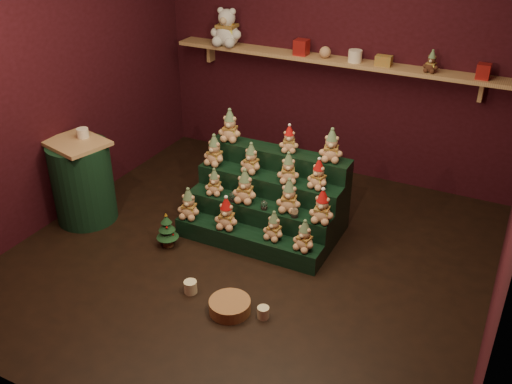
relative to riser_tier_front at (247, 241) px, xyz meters
The scene contains 40 objects.
ground 0.15m from the riser_tier_front, 53.04° to the right, with size 4.00×4.00×0.00m, color black.
back_wall 2.35m from the riser_tier_front, 87.88° to the left, with size 4.00×0.10×2.80m, color black.
front_wall 2.52m from the riser_tier_front, 88.07° to the right, with size 4.00×0.10×2.80m, color black.
left_wall 2.37m from the riser_tier_front, behind, with size 0.10×4.00×2.80m, color black.
back_shelf 2.15m from the riser_tier_front, 87.67° to the left, with size 3.60×0.26×0.24m.
riser_tier_front is the anchor object (origin of this frame).
riser_tier_midfront 0.24m from the riser_tier_front, 90.00° to the left, with size 1.40×0.22×0.36m, color black.
riser_tier_midback 0.48m from the riser_tier_front, 90.00° to the left, with size 1.40×0.22×0.54m, color black.
riser_tier_back 0.71m from the riser_tier_front, 90.00° to the left, with size 1.40×0.22×0.72m, color black.
teddy_0 0.65m from the riser_tier_front, behind, with size 0.21×0.19×0.30m, color tan, non-canonical shape.
teddy_1 0.31m from the riser_tier_front, behind, with size 0.21×0.19×0.30m, color tan, non-canonical shape.
teddy_2 0.34m from the riser_tier_front, ahead, with size 0.19×0.17×0.26m, color tan, non-canonical shape.
teddy_3 0.60m from the riser_tier_front, ahead, with size 0.20×0.18×0.28m, color tan, non-canonical shape.
teddy_4 0.63m from the riser_tier_front, 155.00° to the left, with size 0.18×0.16×0.25m, color tan, non-canonical shape.
teddy_5 0.49m from the riser_tier_front, 121.50° to the left, with size 0.22×0.20×0.31m, color tan, non-canonical shape.
teddy_6 0.57m from the riser_tier_front, 38.82° to the left, with size 0.22×0.20×0.31m, color tan, non-canonical shape.
teddy_7 0.78m from the riser_tier_front, 17.91° to the left, with size 0.21×0.19×0.30m, color tan, non-canonical shape.
teddy_8 0.94m from the riser_tier_front, 142.78° to the left, with size 0.21×0.19×0.30m, color tan, non-canonical shape.
teddy_9 0.77m from the riser_tier_front, 112.61° to the left, with size 0.20×0.18×0.28m, color tan, non-canonical shape.
teddy_10 0.75m from the riser_tier_front, 64.87° to the left, with size 0.20×0.18×0.28m, color tan, non-canonical shape.
teddy_11 0.88m from the riser_tier_front, 42.43° to the left, with size 0.19×0.17×0.27m, color tan, non-canonical shape.
teddy_12 1.14m from the riser_tier_front, 128.65° to the left, with size 0.22×0.20×0.31m, color tan, non-canonical shape.
teddy_13 1.01m from the riser_tier_front, 82.03° to the left, with size 0.18×0.16×0.25m, color tan, non-canonical shape.
teddy_14 1.14m from the riser_tier_front, 52.32° to the left, with size 0.21×0.19×0.30m, color tan, non-canonical shape.
snow_globe_a 0.42m from the riser_tier_front, 144.98° to the left, with size 0.07×0.07×0.09m.
snow_globe_b 0.36m from the riser_tier_front, 60.68° to the left, with size 0.06×0.06×0.08m.
snow_globe_c 0.52m from the riser_tier_front, 22.54° to the left, with size 0.07×0.07×0.09m.
side_table 1.70m from the riser_tier_front, behind, with size 0.64×0.58×0.83m.
table_ornament 1.84m from the riser_tier_front, behind, with size 0.11×0.11×0.09m, color beige.
mini_christmas_tree 0.73m from the riser_tier_front, 157.84° to the right, with size 0.20×0.20×0.35m.
mug_left 0.77m from the riser_tier_front, 99.37° to the right, with size 0.11×0.11×0.11m, color beige.
mug_right 0.93m from the riser_tier_front, 54.95° to the right, with size 0.09×0.09×0.09m, color beige.
wicker_basket 0.86m from the riser_tier_front, 71.51° to the right, with size 0.33×0.33×0.10m, color #98683D.
white_bear 2.56m from the riser_tier_front, 123.34° to the left, with size 0.37×0.33×0.51m, color silver, non-canonical shape.
brown_bear 2.45m from the riser_tier_front, 58.07° to the left, with size 0.15×0.13×0.21m, color #442416, non-canonical shape.
gift_tin_red_a 2.20m from the riser_tier_front, 98.40° to the left, with size 0.14×0.14×0.16m, color maroon.
gift_tin_cream 2.20m from the riser_tier_front, 79.40° to the left, with size 0.14×0.14×0.12m, color beige.
gift_tin_red_b 2.68m from the riser_tier_front, 48.29° to the left, with size 0.12×0.12×0.14m, color maroon.
shelf_plush_ball 2.18m from the riser_tier_front, 89.80° to the left, with size 0.12×0.12×0.12m, color tan.
scarf_gift_box 2.26m from the riser_tier_front, 70.41° to the left, with size 0.16×0.10×0.10m, color #C4611B.
Camera 1 is at (1.93, -3.70, 2.96)m, focal length 40.00 mm.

